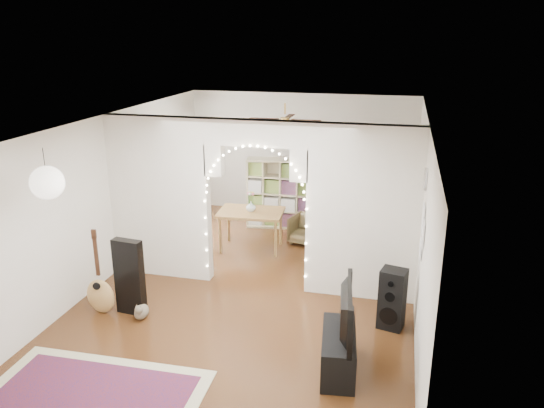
% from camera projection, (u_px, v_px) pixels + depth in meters
% --- Properties ---
extents(floor, '(7.50, 7.50, 0.00)m').
position_uv_depth(floor, '(257.00, 283.00, 8.74)').
color(floor, black).
rests_on(floor, ground).
extents(ceiling, '(5.00, 7.50, 0.02)m').
position_uv_depth(ceiling, '(256.00, 120.00, 7.90)').
color(ceiling, white).
rests_on(ceiling, wall_back).
extents(wall_back, '(5.00, 0.02, 2.70)m').
position_uv_depth(wall_back, '(302.00, 155.00, 11.78)').
color(wall_back, silver).
rests_on(wall_back, floor).
extents(wall_front, '(5.00, 0.02, 2.70)m').
position_uv_depth(wall_front, '(148.00, 329.00, 4.86)').
color(wall_front, silver).
rests_on(wall_front, floor).
extents(wall_left, '(0.02, 7.50, 2.70)m').
position_uv_depth(wall_left, '(113.00, 194.00, 8.89)').
color(wall_left, silver).
rests_on(wall_left, floor).
extents(wall_right, '(0.02, 7.50, 2.70)m').
position_uv_depth(wall_right, '(421.00, 218.00, 7.75)').
color(wall_right, silver).
rests_on(wall_right, floor).
extents(divider_wall, '(5.00, 0.20, 2.70)m').
position_uv_depth(divider_wall, '(257.00, 201.00, 8.30)').
color(divider_wall, silver).
rests_on(divider_wall, floor).
extents(fairy_lights, '(1.64, 0.04, 1.60)m').
position_uv_depth(fairy_lights, '(254.00, 196.00, 8.14)').
color(fairy_lights, '#FFEABF').
rests_on(fairy_lights, divider_wall).
extents(window, '(0.04, 1.20, 1.40)m').
position_uv_depth(window, '(161.00, 162.00, 10.50)').
color(window, white).
rests_on(window, wall_left).
extents(wall_clock, '(0.03, 0.31, 0.31)m').
position_uv_depth(wall_clock, '(426.00, 179.00, 6.97)').
color(wall_clock, white).
rests_on(wall_clock, wall_right).
extents(picture_frames, '(0.02, 0.50, 0.70)m').
position_uv_depth(picture_frames, '(422.00, 233.00, 6.78)').
color(picture_frames, white).
rests_on(picture_frames, wall_right).
extents(paper_lantern, '(0.40, 0.40, 0.40)m').
position_uv_depth(paper_lantern, '(47.00, 183.00, 6.26)').
color(paper_lantern, white).
rests_on(paper_lantern, ceiling).
extents(ceiling_fan, '(1.10, 1.10, 0.30)m').
position_uv_depth(ceiling_fan, '(285.00, 119.00, 9.84)').
color(ceiling_fan, gold).
rests_on(ceiling_fan, ceiling).
extents(area_rug, '(2.55, 1.94, 0.02)m').
position_uv_depth(area_rug, '(82.00, 407.00, 5.84)').
color(area_rug, maroon).
rests_on(area_rug, floor).
extents(guitar_case, '(0.45, 0.19, 1.15)m').
position_uv_depth(guitar_case, '(129.00, 277.00, 7.65)').
color(guitar_case, black).
rests_on(guitar_case, floor).
extents(acoustic_guitar, '(0.46, 0.20, 1.11)m').
position_uv_depth(acoustic_guitar, '(99.00, 283.00, 7.68)').
color(acoustic_guitar, tan).
rests_on(acoustic_guitar, floor).
extents(tabby_cat, '(0.25, 0.44, 0.29)m').
position_uv_depth(tabby_cat, '(141.00, 311.00, 7.62)').
color(tabby_cat, brown).
rests_on(tabby_cat, floor).
extents(floor_speaker, '(0.40, 0.37, 0.87)m').
position_uv_depth(floor_speaker, '(392.00, 299.00, 7.31)').
color(floor_speaker, black).
rests_on(floor_speaker, floor).
extents(media_console, '(0.51, 1.04, 0.50)m').
position_uv_depth(media_console, '(338.00, 352.00, 6.43)').
color(media_console, black).
rests_on(media_console, floor).
extents(tv, '(0.27, 1.08, 0.62)m').
position_uv_depth(tv, '(340.00, 311.00, 6.25)').
color(tv, black).
rests_on(tv, media_console).
extents(bookcase, '(1.47, 0.55, 1.47)m').
position_uv_depth(bookcase, '(281.00, 193.00, 11.08)').
color(bookcase, '#C6B68F').
rests_on(bookcase, floor).
extents(dining_table, '(1.26, 0.89, 0.76)m').
position_uv_depth(dining_table, '(251.00, 215.00, 9.93)').
color(dining_table, brown).
rests_on(dining_table, floor).
extents(flower_vase, '(0.20, 0.20, 0.19)m').
position_uv_depth(flower_vase, '(251.00, 206.00, 9.88)').
color(flower_vase, white).
rests_on(flower_vase, dining_table).
extents(dining_chair_left, '(0.73, 0.74, 0.55)m').
position_uv_depth(dining_chair_left, '(307.00, 230.00, 10.34)').
color(dining_chair_left, brown).
rests_on(dining_chair_left, floor).
extents(dining_chair_right, '(0.74, 0.75, 0.55)m').
position_uv_depth(dining_chair_right, '(346.00, 227.00, 10.45)').
color(dining_chair_right, brown).
rests_on(dining_chair_right, floor).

